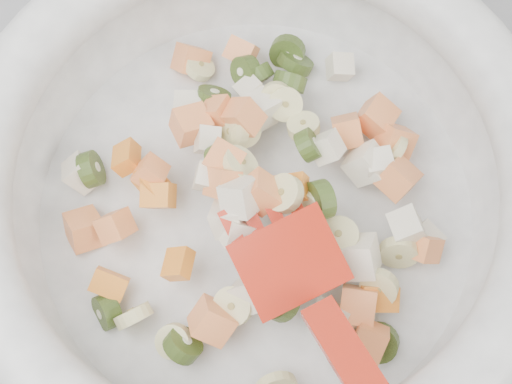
% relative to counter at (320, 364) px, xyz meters
% --- Properties ---
extents(counter, '(2.00, 0.60, 0.90)m').
position_rel_counter_xyz_m(counter, '(0.00, 0.00, 0.00)').
color(counter, gray).
rests_on(counter, ground).
extents(mixing_bowl, '(0.44, 0.40, 0.14)m').
position_rel_counter_xyz_m(mixing_bowl, '(-0.10, 0.00, 0.51)').
color(mixing_bowl, white).
rests_on(mixing_bowl, counter).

